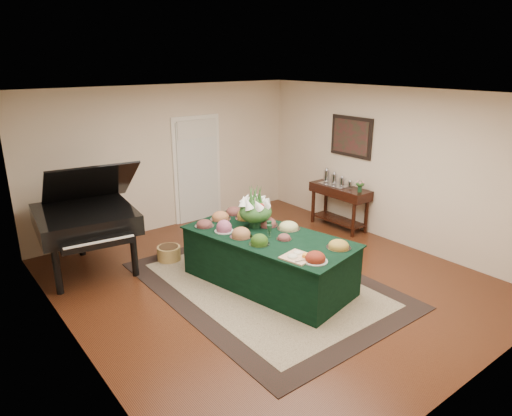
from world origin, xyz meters
TOP-DOWN VIEW (x-y plane):
  - ground at (0.00, 0.00)m, footprint 6.00×6.00m
  - area_rug at (-0.14, -0.08)m, footprint 2.75×3.85m
  - kitchen_doorway at (0.60, 2.97)m, footprint 1.05×0.07m
  - buffet_table at (-0.09, -0.10)m, footprint 1.64×2.64m
  - food_platters at (-0.11, 0.13)m, footprint 1.28×2.39m
  - cutting_board at (-0.28, -0.90)m, footprint 0.42×0.42m
  - green_goblets at (-0.06, -0.08)m, footprint 0.17×0.20m
  - floral_centerpiece at (-0.01, 0.30)m, footprint 0.50×0.50m
  - grand_piano at (-1.95, 1.98)m, footprint 1.66×1.81m
  - wicker_basket at (-0.84, 1.53)m, footprint 0.38×0.38m
  - mahogany_sideboard at (2.50, 0.89)m, footprint 0.45×1.23m
  - tea_service at (2.50, 1.01)m, footprint 0.34×0.74m
  - pink_bouquet at (2.50, 0.42)m, footprint 0.17×0.17m
  - wall_painting at (2.72, 0.89)m, footprint 0.05×0.95m

SIDE VIEW (x-z plane):
  - ground at x=0.00m, z-range 0.00..0.00m
  - area_rug at x=-0.14m, z-range 0.00..0.01m
  - wicker_basket at x=-0.84m, z-range 0.00..0.24m
  - buffet_table at x=-0.09m, z-range 0.00..0.77m
  - mahogany_sideboard at x=2.50m, z-range 0.22..1.04m
  - cutting_board at x=-0.28m, z-range 0.75..0.84m
  - food_platters at x=-0.11m, z-range 0.75..0.88m
  - green_goblets at x=-0.06m, z-range 0.76..0.94m
  - grand_piano at x=-1.95m, z-range 0.00..1.71m
  - tea_service at x=2.50m, z-range 0.79..1.08m
  - pink_bouquet at x=2.50m, z-range 0.86..1.08m
  - kitchen_doorway at x=0.60m, z-range -0.03..2.07m
  - floral_centerpiece at x=-0.01m, z-range 0.81..1.31m
  - wall_painting at x=2.72m, z-range 1.38..2.12m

